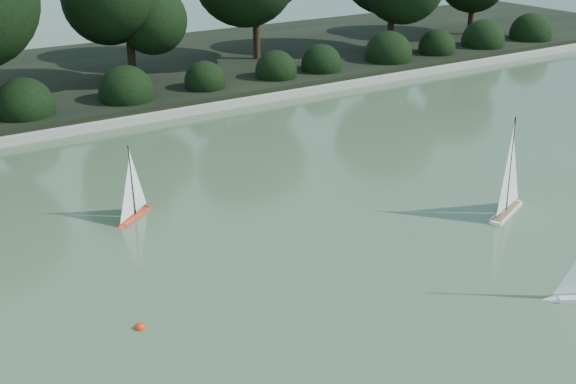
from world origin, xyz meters
The scene contains 7 objects.
ground centered at (0.00, 0.00, 0.00)m, with size 80.00×80.00×0.00m, color #2F4529.
pond_coping centered at (0.00, 9.00, 0.09)m, with size 40.00×0.35×0.18m, color gray.
far_bank centered at (0.00, 13.00, 0.15)m, with size 40.00×8.00×0.30m, color black.
shrub_hedge centered at (0.00, 9.90, 0.45)m, with size 29.10×1.10×1.10m.
sailboat_white_b centered at (3.24, 1.27, 0.26)m, with size 1.19×0.63×1.68m.
sailboat_orange centered at (-1.88, 4.24, 0.19)m, with size 0.79×0.63×1.24m.
race_buoy centered at (-2.94, 1.31, 0.00)m, with size 0.13×0.13×0.13m, color red.
Camera 1 is at (-5.35, -5.61, 4.66)m, focal length 45.00 mm.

